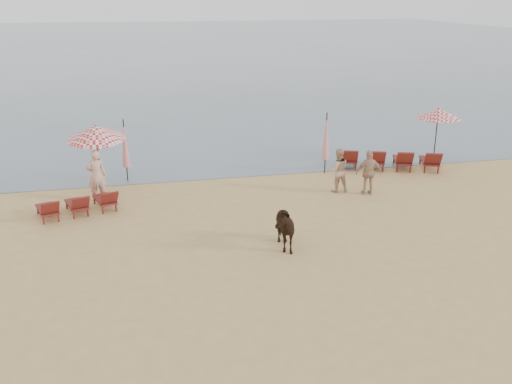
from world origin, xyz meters
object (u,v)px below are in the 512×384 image
Objects in this scene: umbrella_open_left_b at (96,132)px; beachgoer_right_a at (338,170)px; umbrella_open_right at (438,113)px; umbrella_closed_right at (326,136)px; umbrella_closed_left at (125,144)px; cow at (281,226)px; lounger_cluster_left at (78,204)px; beachgoer_right_b at (369,172)px; beachgoer_left at (97,175)px; lounger_cluster_right at (390,159)px.

umbrella_open_left_b is 9.27m from beachgoer_right_a.
umbrella_closed_right is (-5.48, -0.66, -0.61)m from umbrella_open_right.
cow is (4.47, -7.61, -0.89)m from umbrella_closed_left.
lounger_cluster_left is at bearing -164.77° from umbrella_closed_right.
cow is at bearing 47.09° from beachgoer_right_b.
beachgoer_right_a is (9.03, -0.96, -0.11)m from beachgoer_left.
umbrella_open_left_b reaches higher than beachgoer_left.
umbrella_open_right is at bearing -149.97° from beachgoer_right_a.
beachgoer_left is (-1.07, -2.11, -0.62)m from umbrella_closed_left.
beachgoer_right_a is at bearing -97.28° from umbrella_closed_right.
cow is 5.73m from beachgoer_right_a.
umbrella_closed_left is 0.98× the size of umbrella_closed_right.
beachgoer_left reaches higher than beachgoer_right_a.
beachgoer_right_b is at bearing -22.05° from umbrella_closed_left.
umbrella_open_right is 13.75m from umbrella_closed_left.
umbrella_open_left_b is 8.55m from cow.
lounger_cluster_left is at bearing 4.84° from beachgoer_right_a.
umbrella_closed_right is 9.46m from beachgoer_left.
beachgoer_right_b reaches higher than lounger_cluster_right.
lounger_cluster_left is at bearing 146.02° from cow.
lounger_cluster_right is 11.29m from umbrella_closed_left.
lounger_cluster_right is 3.64m from beachgoer_right_b.
lounger_cluster_left is at bearing -116.41° from umbrella_closed_left.
umbrella_open_right is at bearing 35.27° from lounger_cluster_right.
beachgoer_right_a reaches higher than lounger_cluster_left.
beachgoer_right_b is (-4.75, -3.57, -1.36)m from umbrella_open_right.
beachgoer_right_a is (-0.30, -2.34, -0.76)m from umbrella_closed_right.
beachgoer_left is (-14.81, -2.04, -1.26)m from umbrella_open_right.
umbrella_closed_right reaches higher than umbrella_open_right.
umbrella_closed_left is 8.87m from cow.
umbrella_closed_right reaches higher than beachgoer_left.
beachgoer_left is at bearing 135.27° from cow.
umbrella_open_left_b is 1.12× the size of umbrella_open_right.
beachgoer_right_b is (8.99, -3.64, -0.72)m from umbrella_closed_left.
beachgoer_right_b reaches higher than lounger_cluster_left.
lounger_cluster_left is 1.58m from beachgoer_left.
umbrella_open_left_b is at bearing 167.42° from umbrella_open_right.
umbrella_open_right is at bearing -137.29° from beachgoer_right_b.
beachgoer_right_a is (7.96, -3.07, -0.73)m from umbrella_closed_left.
beachgoer_right_b is (9.99, -2.39, -1.52)m from umbrella_open_left_b.
umbrella_closed_right is 3.09m from beachgoer_right_b.
cow is at bearing 55.07° from beachgoer_right_a.
beachgoer_right_b reaches higher than cow.
beachgoer_right_b is (4.52, 3.97, 0.17)m from cow.
umbrella_open_right is at bearing 39.14° from cow.
lounger_cluster_left is 1.10× the size of umbrella_closed_right.
beachgoer_right_b is at bearing -160.26° from umbrella_open_right.
umbrella_open_right is 1.27× the size of beachgoer_left.
cow is (6.18, -4.17, 0.31)m from lounger_cluster_left.
umbrella_closed_right is 2.48m from beachgoer_right_a.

